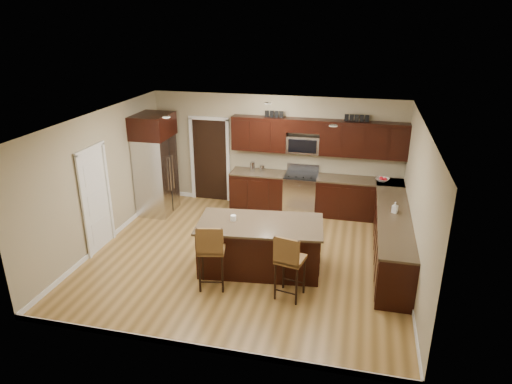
% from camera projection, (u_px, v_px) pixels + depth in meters
% --- Properties ---
extents(floor, '(6.00, 6.00, 0.00)m').
position_uv_depth(floor, '(247.00, 257.00, 8.90)').
color(floor, '#A0783F').
rests_on(floor, ground).
extents(ceiling, '(6.00, 6.00, 0.00)m').
position_uv_depth(ceiling, '(246.00, 120.00, 7.93)').
color(ceiling, silver).
rests_on(ceiling, wall_back).
extents(wall_back, '(6.00, 0.00, 6.00)m').
position_uv_depth(wall_back, '(275.00, 152.00, 10.91)').
color(wall_back, tan).
rests_on(wall_back, floor).
extents(wall_left, '(0.00, 5.50, 5.50)m').
position_uv_depth(wall_left, '(101.00, 180.00, 9.06)').
color(wall_left, tan).
rests_on(wall_left, floor).
extents(wall_right, '(0.00, 5.50, 5.50)m').
position_uv_depth(wall_right, '(417.00, 207.00, 7.77)').
color(wall_right, tan).
rests_on(wall_right, floor).
extents(base_cabinets, '(4.02, 3.96, 0.92)m').
position_uv_depth(base_cabinets, '(351.00, 215.00, 9.64)').
color(base_cabinets, black).
rests_on(base_cabinets, floor).
extents(upper_cabinets, '(4.00, 0.33, 0.80)m').
position_uv_depth(upper_cabinets, '(319.00, 136.00, 10.36)').
color(upper_cabinets, black).
rests_on(upper_cabinets, wall_back).
extents(range, '(0.76, 0.64, 1.11)m').
position_uv_depth(range, '(301.00, 193.00, 10.81)').
color(range, silver).
rests_on(range, floor).
extents(microwave, '(0.76, 0.31, 0.40)m').
position_uv_depth(microwave, '(303.00, 144.00, 10.53)').
color(microwave, silver).
rests_on(microwave, upper_cabinets).
extents(doorway, '(0.85, 0.03, 2.06)m').
position_uv_depth(doorway, '(210.00, 160.00, 11.37)').
color(doorway, black).
rests_on(doorway, floor).
extents(pantry_door, '(0.03, 0.80, 2.04)m').
position_uv_depth(pantry_door, '(96.00, 201.00, 8.90)').
color(pantry_door, white).
rests_on(pantry_door, floor).
extents(letter_decor, '(2.20, 0.03, 0.15)m').
position_uv_depth(letter_decor, '(314.00, 116.00, 10.22)').
color(letter_decor, black).
rests_on(letter_decor, upper_cabinets).
extents(island, '(2.36, 1.42, 0.92)m').
position_uv_depth(island, '(260.00, 247.00, 8.36)').
color(island, black).
rests_on(island, floor).
extents(stool_left, '(0.53, 0.53, 1.20)m').
position_uv_depth(stool_left, '(211.00, 250.00, 7.61)').
color(stool_left, brown).
rests_on(stool_left, floor).
extents(stool_right, '(0.51, 0.51, 1.16)m').
position_uv_depth(stool_right, '(289.00, 260.00, 7.34)').
color(stool_right, brown).
rests_on(stool_right, floor).
extents(refrigerator, '(0.79, 0.97, 2.35)m').
position_uv_depth(refrigerator, '(155.00, 163.00, 10.55)').
color(refrigerator, silver).
rests_on(refrigerator, floor).
extents(floor_mat, '(1.04, 0.74, 0.01)m').
position_uv_depth(floor_mat, '(300.00, 230.00, 10.01)').
color(floor_mat, brown).
rests_on(floor_mat, floor).
extents(fruit_bowl, '(0.37, 0.37, 0.07)m').
position_uv_depth(fruit_bowl, '(382.00, 180.00, 10.24)').
color(fruit_bowl, silver).
rests_on(fruit_bowl, base_cabinets).
extents(soap_bottle, '(0.13, 0.13, 0.21)m').
position_uv_depth(soap_bottle, '(395.00, 207.00, 8.58)').
color(soap_bottle, '#B2B2B2').
rests_on(soap_bottle, base_cabinets).
extents(canister_tall, '(0.12, 0.12, 0.23)m').
position_uv_depth(canister_tall, '(252.00, 167.00, 10.86)').
color(canister_tall, silver).
rests_on(canister_tall, base_cabinets).
extents(canister_short, '(0.11, 0.11, 0.17)m').
position_uv_depth(canister_short, '(262.00, 169.00, 10.82)').
color(canister_short, silver).
rests_on(canister_short, base_cabinets).
extents(island_jar, '(0.10, 0.10, 0.10)m').
position_uv_depth(island_jar, '(233.00, 218.00, 8.27)').
color(island_jar, white).
rests_on(island_jar, island).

